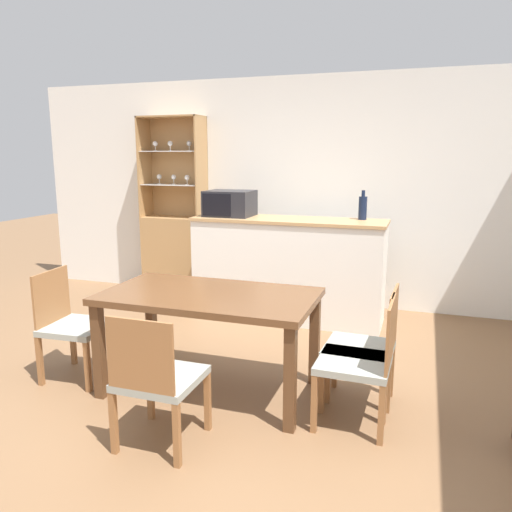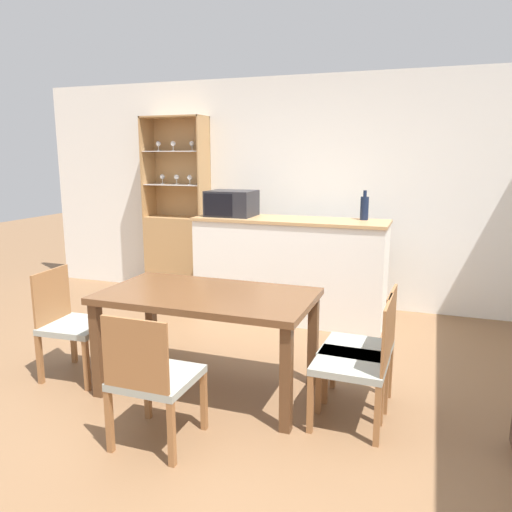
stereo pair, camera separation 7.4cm
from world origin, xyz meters
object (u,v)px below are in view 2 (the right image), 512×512
dining_chair_side_right_near (358,362)px  wine_bottle (364,208)px  display_cabinet (178,242)px  dining_chair_head_near (153,378)px  dining_chair_side_right_far (363,348)px  dining_table (207,305)px  microwave (232,203)px  dining_chair_side_left_near (72,323)px

dining_chair_side_right_near → wine_bottle: wine_bottle is taller
dining_chair_side_right_near → display_cabinet: bearing=48.0°
dining_chair_side_right_near → dining_chair_head_near: bearing=121.2°
display_cabinet → dining_chair_head_near: 3.37m
display_cabinet → dining_chair_side_right_near: 3.51m
dining_chair_side_right_far → dining_chair_side_right_near: (0.00, -0.25, 0.00)m
dining_table → dining_chair_head_near: (-0.00, -0.75, -0.22)m
dining_chair_side_right_far → microwave: 2.45m
dining_table → dining_chair_head_near: size_ratio=1.80×
dining_table → microwave: (-0.55, 1.78, 0.55)m
dining_chair_side_left_near → dining_chair_head_near: same height
display_cabinet → dining_chair_head_near: bearing=-64.2°
dining_table → dining_chair_side_left_near: bearing=-173.3°
dining_chair_side_right_far → microwave: size_ratio=1.72×
display_cabinet → dining_chair_side_right_far: size_ratio=2.56×
display_cabinet → dining_table: bearing=-57.2°
dining_chair_side_left_near → wine_bottle: (1.91, 2.05, 0.76)m
dining_table → dining_chair_side_left_near: (-1.09, -0.13, -0.22)m
dining_table → microwave: bearing=107.0°
dining_chair_side_right_far → dining_table: bearing=99.0°
display_cabinet → dining_chair_side_right_near: display_cabinet is taller
microwave → dining_chair_side_right_far: bearing=-45.5°
dining_chair_head_near → dining_chair_side_left_near: bearing=150.3°
dining_table → dining_chair_side_left_near: dining_chair_side_left_near is taller
display_cabinet → microwave: bearing=-28.2°
wine_bottle → display_cabinet: bearing=171.2°
microwave → dining_table: bearing=-73.0°
display_cabinet → wine_bottle: 2.38m
dining_chair_side_right_far → dining_chair_side_left_near: bearing=99.1°
dining_table → dining_chair_side_right_far: size_ratio=1.80×
display_cabinet → dining_chair_side_left_near: bearing=-81.1°
dining_table → wine_bottle: (0.82, 1.92, 0.54)m
dining_chair_side_right_near → wine_bottle: bearing=8.7°
display_cabinet → wine_bottle: bearing=-8.8°
display_cabinet → dining_table: display_cabinet is taller
dining_chair_head_near → microwave: size_ratio=1.72×
dining_chair_head_near → wine_bottle: wine_bottle is taller
microwave → wine_bottle: bearing=5.8°
dining_chair_side_left_near → dining_chair_head_near: 1.26m
display_cabinet → dining_table: (1.47, -2.28, 0.00)m
dining_chair_side_left_near → display_cabinet: bearing=-174.6°
dining_table → dining_chair_side_left_near: 1.12m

